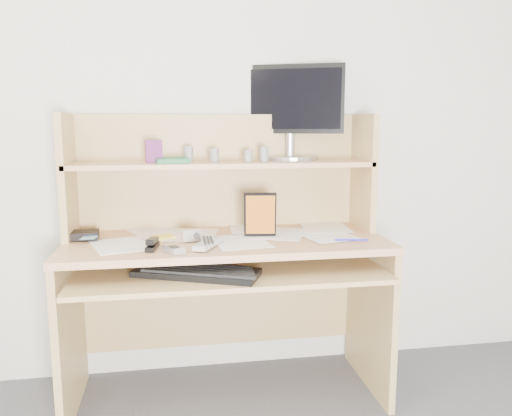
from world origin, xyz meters
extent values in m
cube|color=silver|center=(0.00, 1.80, 1.25)|extent=(3.60, 0.04, 2.50)
cube|color=tan|center=(0.00, 1.48, 0.73)|extent=(1.40, 0.60, 0.03)
cube|color=tan|center=(-0.68, 1.48, 0.36)|extent=(0.03, 0.56, 0.72)
cube|color=tan|center=(0.68, 1.48, 0.36)|extent=(0.03, 0.56, 0.72)
cube|color=tan|center=(0.00, 1.77, 0.34)|extent=(1.34, 0.02, 0.41)
cube|color=tan|center=(0.00, 1.36, 0.64)|extent=(1.28, 0.55, 0.02)
cube|color=tan|center=(0.00, 1.77, 1.02)|extent=(1.40, 0.02, 0.55)
cube|color=tan|center=(-0.68, 1.63, 1.02)|extent=(0.03, 0.30, 0.55)
cube|color=tan|center=(0.68, 1.63, 1.02)|extent=(0.03, 0.30, 0.55)
cube|color=tan|center=(0.00, 1.63, 1.07)|extent=(1.38, 0.30, 0.02)
cube|color=white|center=(0.00, 1.48, 0.75)|extent=(1.32, 0.54, 0.01)
cube|color=black|center=(-0.14, 1.27, 0.66)|extent=(0.53, 0.36, 0.02)
cube|color=black|center=(-0.14, 1.27, 0.68)|extent=(0.49, 0.34, 0.01)
cube|color=#A7A7A2|center=(-0.09, 1.33, 0.77)|extent=(0.14, 0.21, 0.02)
cube|color=#B4B5B7|center=(-0.23, 1.26, 0.77)|extent=(0.09, 0.11, 0.03)
cube|color=black|center=(-0.32, 1.34, 0.78)|extent=(0.06, 0.13, 0.04)
cube|color=black|center=(-0.62, 1.57, 0.77)|extent=(0.13, 0.11, 0.03)
cube|color=gold|center=(-0.27, 1.54, 0.76)|extent=(0.10, 0.10, 0.01)
cube|color=#BABABD|center=(-0.16, 1.44, 0.78)|extent=(0.08, 0.05, 0.05)
cube|color=black|center=(0.15, 1.47, 0.86)|extent=(0.14, 0.04, 0.20)
cylinder|color=#1E1BD1|center=(0.52, 1.32, 0.76)|extent=(0.14, 0.04, 0.01)
cube|color=maroon|center=(-0.31, 1.59, 1.13)|extent=(0.08, 0.04, 0.10)
cube|color=#337F40|center=(-0.23, 1.62, 1.09)|extent=(0.17, 0.21, 0.02)
cylinder|color=black|center=(-0.04, 1.62, 1.11)|extent=(0.05, 0.05, 0.06)
cylinder|color=silver|center=(-0.15, 1.67, 1.12)|extent=(0.05, 0.05, 0.07)
cylinder|color=black|center=(0.12, 1.61, 1.11)|extent=(0.05, 0.05, 0.05)
cylinder|color=white|center=(0.19, 1.60, 1.12)|extent=(0.05, 0.05, 0.07)
cylinder|color=#9E9FA2|center=(0.34, 1.71, 1.09)|extent=(0.26, 0.26, 0.02)
cylinder|color=#9E9FA2|center=(0.34, 1.72, 1.15)|extent=(0.04, 0.04, 0.11)
cube|color=black|center=(0.34, 1.75, 1.37)|extent=(0.50, 0.23, 0.33)
cube|color=black|center=(0.34, 1.73, 1.37)|extent=(0.45, 0.19, 0.29)
camera|label=1|loc=(-0.23, -0.67, 1.24)|focal=35.00mm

